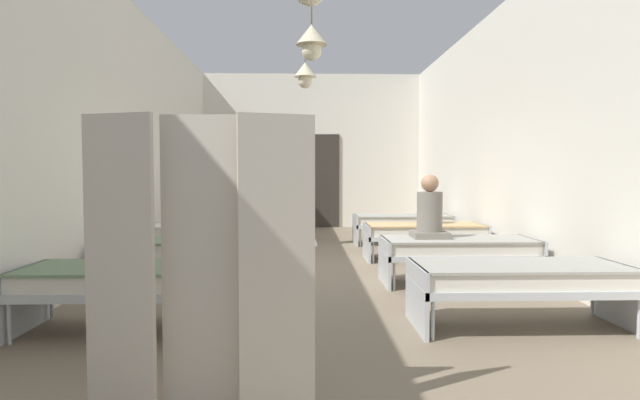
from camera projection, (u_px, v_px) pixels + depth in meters
name	position (u px, v px, depth m)	size (l,w,h in m)	color
ground_plane	(319.00, 274.00, 7.59)	(6.15, 13.08, 0.10)	#7A6B56
room_shell	(317.00, 137.00, 8.74)	(5.95, 12.68, 3.95)	silver
bed_left_row_0	(132.00, 281.00, 4.67)	(1.90, 0.84, 0.57)	#B7BCC1
bed_right_row_0	(520.00, 279.00, 4.77)	(1.90, 0.84, 0.57)	#B7BCC1
bed_left_row_1	(182.00, 250.00, 6.56)	(1.90, 0.84, 0.57)	#B7BCC1
bed_right_row_1	(458.00, 249.00, 6.67)	(1.90, 0.84, 0.57)	#B7BCC1
bed_left_row_2	(209.00, 233.00, 8.46)	(1.90, 0.84, 0.57)	#B7BCC1
bed_right_row_2	(424.00, 232.00, 8.56)	(1.90, 0.84, 0.57)	#B7BCC1
bed_left_row_3	(226.00, 222.00, 10.36)	(1.90, 0.84, 0.57)	#B7BCC1
bed_right_row_3	(402.00, 222.00, 10.46)	(1.90, 0.84, 0.57)	#B7BCC1
nurse_near_aisle	(304.00, 218.00, 10.22)	(0.52, 0.52, 1.49)	white
patient_seated_primary	(245.00, 200.00, 10.41)	(0.44, 0.44, 0.80)	gray
patient_seated_secondary	(430.00, 214.00, 6.71)	(0.44, 0.44, 0.80)	slate
potted_plant	(299.00, 205.00, 11.36)	(0.53, 0.53, 1.10)	brown
privacy_screen	(199.00, 272.00, 2.87)	(1.25, 0.16, 1.70)	#BCB29E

